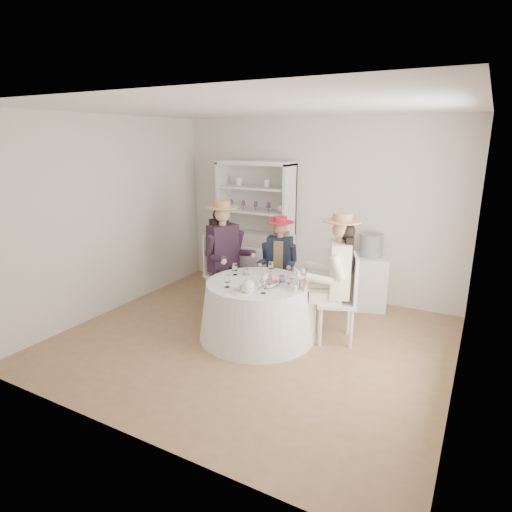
% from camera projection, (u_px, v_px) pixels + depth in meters
% --- Properties ---
extents(ground, '(4.50, 4.50, 0.00)m').
position_uv_depth(ground, '(252.00, 340.00, 5.24)').
color(ground, olive).
rests_on(ground, ground).
extents(ceiling, '(4.50, 4.50, 0.00)m').
position_uv_depth(ceiling, '(251.00, 108.00, 4.52)').
color(ceiling, white).
rests_on(ceiling, wall_back).
extents(wall_back, '(4.50, 0.00, 4.50)m').
position_uv_depth(wall_back, '(315.00, 208.00, 6.57)').
color(wall_back, silver).
rests_on(wall_back, ground).
extents(wall_front, '(4.50, 0.00, 4.50)m').
position_uv_depth(wall_front, '(122.00, 284.00, 3.18)').
color(wall_front, silver).
rests_on(wall_front, ground).
extents(wall_left, '(0.00, 4.50, 4.50)m').
position_uv_depth(wall_left, '(110.00, 216.00, 5.91)').
color(wall_left, silver).
rests_on(wall_left, ground).
extents(wall_right, '(0.00, 4.50, 4.50)m').
position_uv_depth(wall_right, '(470.00, 258.00, 3.84)').
color(wall_right, silver).
rests_on(wall_right, ground).
extents(tea_table, '(1.44, 1.44, 0.71)m').
position_uv_depth(tea_table, '(257.00, 309.00, 5.27)').
color(tea_table, white).
rests_on(tea_table, ground).
extents(hutch, '(1.22, 0.48, 2.05)m').
position_uv_depth(hutch, '(256.00, 244.00, 6.95)').
color(hutch, silver).
rests_on(hutch, ground).
extents(side_table, '(0.62, 0.62, 0.77)m').
position_uv_depth(side_table, '(368.00, 282.00, 6.18)').
color(side_table, silver).
rests_on(side_table, ground).
extents(hatbox, '(0.40, 0.40, 0.32)m').
position_uv_depth(hatbox, '(371.00, 245.00, 6.03)').
color(hatbox, black).
rests_on(hatbox, side_table).
extents(guest_left, '(0.66, 0.60, 1.58)m').
position_uv_depth(guest_left, '(224.00, 250.00, 5.92)').
color(guest_left, silver).
rests_on(guest_left, ground).
extents(guest_mid, '(0.51, 0.54, 1.35)m').
position_uv_depth(guest_mid, '(279.00, 258.00, 6.02)').
color(guest_mid, silver).
rests_on(guest_mid, ground).
extents(guest_right, '(0.66, 0.60, 1.57)m').
position_uv_depth(guest_right, '(337.00, 271.00, 5.01)').
color(guest_right, silver).
rests_on(guest_right, ground).
extents(spare_chair, '(0.39, 0.39, 0.89)m').
position_uv_depth(spare_chair, '(254.00, 274.00, 6.23)').
color(spare_chair, silver).
rests_on(spare_chair, ground).
extents(teacup_a, '(0.10, 0.10, 0.06)m').
position_uv_depth(teacup_a, '(246.00, 272.00, 5.43)').
color(teacup_a, white).
rests_on(teacup_a, tea_table).
extents(teacup_b, '(0.07, 0.07, 0.06)m').
position_uv_depth(teacup_b, '(269.00, 274.00, 5.38)').
color(teacup_b, white).
rests_on(teacup_b, tea_table).
extents(teacup_c, '(0.09, 0.09, 0.07)m').
position_uv_depth(teacup_c, '(282.00, 279.00, 5.16)').
color(teacup_c, white).
rests_on(teacup_c, tea_table).
extents(flower_bowl, '(0.26, 0.26, 0.06)m').
position_uv_depth(flower_bowl, '(268.00, 285.00, 4.99)').
color(flower_bowl, white).
rests_on(flower_bowl, tea_table).
extents(flower_arrangement, '(0.19, 0.19, 0.07)m').
position_uv_depth(flower_arrangement, '(270.00, 278.00, 5.03)').
color(flower_arrangement, pink).
rests_on(flower_arrangement, tea_table).
extents(table_teapot, '(0.23, 0.16, 0.17)m').
position_uv_depth(table_teapot, '(248.00, 286.00, 4.80)').
color(table_teapot, white).
rests_on(table_teapot, tea_table).
extents(sandwich_plate, '(0.26, 0.26, 0.06)m').
position_uv_depth(sandwich_plate, '(242.00, 290.00, 4.85)').
color(sandwich_plate, white).
rests_on(sandwich_plate, tea_table).
extents(cupcake_stand, '(0.26, 0.26, 0.24)m').
position_uv_depth(cupcake_stand, '(298.00, 282.00, 4.89)').
color(cupcake_stand, white).
rests_on(cupcake_stand, tea_table).
extents(stemware_set, '(0.83, 0.81, 0.15)m').
position_uv_depth(stemware_set, '(257.00, 276.00, 5.15)').
color(stemware_set, white).
rests_on(stemware_set, tea_table).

